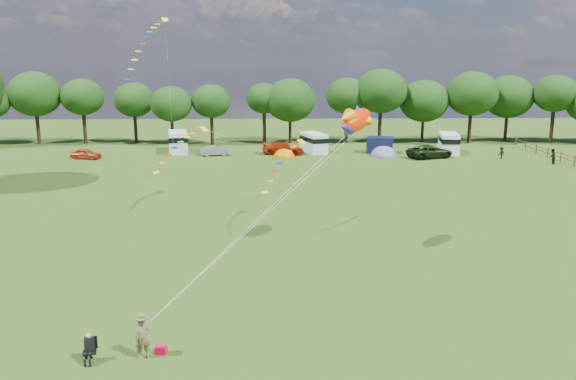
{
  "coord_description": "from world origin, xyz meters",
  "views": [
    {
      "loc": [
        -0.93,
        -23.1,
        11.1
      ],
      "look_at": [
        0.0,
        8.0,
        4.0
      ],
      "focal_mm": 35.0,
      "sensor_mm": 36.0,
      "label": 1
    }
  ],
  "objects_px": {
    "campervan_d": "(449,142)",
    "camp_chair": "(89,345)",
    "car_a": "(86,154)",
    "campervan_b": "(178,141)",
    "walker_a": "(552,156)",
    "tent_greyblue": "(384,156)",
    "car_c": "(283,148)",
    "campervan_c": "(314,142)",
    "tent_orange": "(284,158)",
    "fish_kite": "(355,121)",
    "walker_b": "(501,153)",
    "kite_flyer": "(143,338)",
    "car_d": "(430,152)",
    "car_b": "(215,151)"
  },
  "relations": [
    {
      "from": "walker_b",
      "to": "tent_greyblue",
      "type": "bearing_deg",
      "value": -37.75
    },
    {
      "from": "car_a",
      "to": "campervan_b",
      "type": "xyz_separation_m",
      "value": [
        10.03,
        4.76,
        0.8
      ]
    },
    {
      "from": "car_b",
      "to": "car_d",
      "type": "relative_size",
      "value": 0.59
    },
    {
      "from": "campervan_d",
      "to": "fish_kite",
      "type": "bearing_deg",
      "value": 165.63
    },
    {
      "from": "car_a",
      "to": "fish_kite",
      "type": "xyz_separation_m",
      "value": [
        26.6,
        -33.61,
        7.22
      ]
    },
    {
      "from": "tent_orange",
      "to": "campervan_d",
      "type": "bearing_deg",
      "value": 8.62
    },
    {
      "from": "campervan_d",
      "to": "camp_chair",
      "type": "xyz_separation_m",
      "value": [
        -29.1,
        -49.49,
        -0.6
      ]
    },
    {
      "from": "tent_orange",
      "to": "camp_chair",
      "type": "relative_size",
      "value": 2.45
    },
    {
      "from": "car_c",
      "to": "campervan_c",
      "type": "xyz_separation_m",
      "value": [
        3.9,
        1.64,
        0.55
      ]
    },
    {
      "from": "campervan_b",
      "to": "kite_flyer",
      "type": "height_order",
      "value": "campervan_b"
    },
    {
      "from": "campervan_c",
      "to": "walker_a",
      "type": "height_order",
      "value": "campervan_c"
    },
    {
      "from": "tent_orange",
      "to": "campervan_c",
      "type": "bearing_deg",
      "value": 47.51
    },
    {
      "from": "walker_b",
      "to": "car_a",
      "type": "bearing_deg",
      "value": -30.41
    },
    {
      "from": "kite_flyer",
      "to": "fish_kite",
      "type": "xyz_separation_m",
      "value": [
        9.76,
        12.45,
        7.0
      ]
    },
    {
      "from": "car_a",
      "to": "walker_a",
      "type": "bearing_deg",
      "value": -82.35
    },
    {
      "from": "car_c",
      "to": "campervan_d",
      "type": "relative_size",
      "value": 0.93
    },
    {
      "from": "tent_greyblue",
      "to": "camp_chair",
      "type": "xyz_separation_m",
      "value": [
        -20.47,
        -46.97,
        0.69
      ]
    },
    {
      "from": "fish_kite",
      "to": "walker_b",
      "type": "xyz_separation_m",
      "value": [
        22.2,
        32.19,
        -7.1
      ]
    },
    {
      "from": "camp_chair",
      "to": "walker_b",
      "type": "relative_size",
      "value": 0.82
    },
    {
      "from": "car_a",
      "to": "campervan_b",
      "type": "distance_m",
      "value": 11.13
    },
    {
      "from": "tent_orange",
      "to": "camp_chair",
      "type": "height_order",
      "value": "camp_chair"
    },
    {
      "from": "tent_orange",
      "to": "fish_kite",
      "type": "relative_size",
      "value": 0.88
    },
    {
      "from": "car_b",
      "to": "camp_chair",
      "type": "distance_m",
      "value": 48.19
    },
    {
      "from": "fish_kite",
      "to": "campervan_d",
      "type": "bearing_deg",
      "value": 11.09
    },
    {
      "from": "car_c",
      "to": "tent_orange",
      "type": "height_order",
      "value": "car_c"
    },
    {
      "from": "campervan_c",
      "to": "walker_a",
      "type": "distance_m",
      "value": 27.54
    },
    {
      "from": "car_b",
      "to": "car_d",
      "type": "xyz_separation_m",
      "value": [
        25.63,
        -2.41,
        0.18
      ]
    },
    {
      "from": "campervan_b",
      "to": "tent_greyblue",
      "type": "bearing_deg",
      "value": -109.28
    },
    {
      "from": "campervan_b",
      "to": "walker_a",
      "type": "distance_m",
      "value": 44.12
    },
    {
      "from": "tent_orange",
      "to": "car_c",
      "type": "bearing_deg",
      "value": 91.24
    },
    {
      "from": "campervan_d",
      "to": "walker_b",
      "type": "xyz_separation_m",
      "value": [
        4.82,
        -4.64,
        -0.59
      ]
    },
    {
      "from": "car_d",
      "to": "camp_chair",
      "type": "distance_m",
      "value": 52.5
    },
    {
      "from": "car_d",
      "to": "fish_kite",
      "type": "xyz_separation_m",
      "value": [
        -14.0,
        -33.12,
        7.06
      ]
    },
    {
      "from": "tent_greyblue",
      "to": "fish_kite",
      "type": "height_order",
      "value": "fish_kite"
    },
    {
      "from": "campervan_c",
      "to": "fish_kite",
      "type": "height_order",
      "value": "fish_kite"
    },
    {
      "from": "fish_kite",
      "to": "walker_a",
      "type": "xyz_separation_m",
      "value": [
        26.43,
        28.53,
        -6.95
      ]
    },
    {
      "from": "campervan_c",
      "to": "campervan_d",
      "type": "relative_size",
      "value": 1.0
    },
    {
      "from": "tent_orange",
      "to": "walker_a",
      "type": "height_order",
      "value": "walker_a"
    },
    {
      "from": "campervan_d",
      "to": "tent_orange",
      "type": "relative_size",
      "value": 1.81
    },
    {
      "from": "campervan_c",
      "to": "camp_chair",
      "type": "relative_size",
      "value": 4.44
    },
    {
      "from": "car_a",
      "to": "campervan_c",
      "type": "distance_m",
      "value": 27.48
    },
    {
      "from": "camp_chair",
      "to": "tent_greyblue",
      "type": "bearing_deg",
      "value": 50.87
    },
    {
      "from": "walker_a",
      "to": "car_c",
      "type": "bearing_deg",
      "value": -55.5
    },
    {
      "from": "car_a",
      "to": "campervan_d",
      "type": "height_order",
      "value": "campervan_d"
    },
    {
      "from": "car_c",
      "to": "campervan_d",
      "type": "bearing_deg",
      "value": -78.94
    },
    {
      "from": "campervan_b",
      "to": "campervan_c",
      "type": "relative_size",
      "value": 1.07
    },
    {
      "from": "campervan_d",
      "to": "tent_greyblue",
      "type": "relative_size",
      "value": 1.45
    },
    {
      "from": "campervan_b",
      "to": "walker_a",
      "type": "bearing_deg",
      "value": -113.08
    },
    {
      "from": "car_c",
      "to": "campervan_c",
      "type": "relative_size",
      "value": 0.93
    },
    {
      "from": "campervan_d",
      "to": "walker_a",
      "type": "xyz_separation_m",
      "value": [
        9.05,
        -8.3,
        -0.43
      ]
    }
  ]
}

